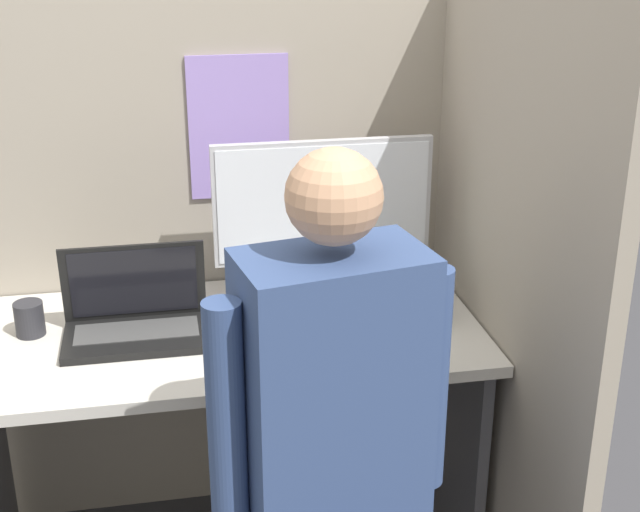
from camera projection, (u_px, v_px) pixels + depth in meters
The scene contains 11 objects.
cubicle_panel_back at pixel (210, 255), 2.56m from camera, with size 1.82×0.05×1.62m.
cubicle_panel_right at pixel (487, 296), 2.31m from camera, with size 0.04×1.27×1.62m.
desk at pixel (224, 396), 2.34m from camera, with size 1.32×0.64×0.74m.
paper_box at pixel (323, 289), 2.45m from camera, with size 0.29×0.21×0.05m.
monitor at pixel (323, 209), 2.36m from camera, with size 0.59×0.20×0.39m.
laptop at pixel (136, 319), 2.23m from camera, with size 0.36×0.21×0.23m.
mouse at pixel (247, 348), 2.15m from camera, with size 0.07×0.05×0.03m.
stapler at pixel (427, 302), 2.36m from camera, with size 0.04×0.17×0.06m.
carrot_toy at pixel (278, 354), 2.10m from camera, with size 0.05×0.12×0.05m.
person at pixel (333, 465), 1.64m from camera, with size 0.47×0.49×1.38m.
pen_cup at pixel (29, 319), 2.23m from camera, with size 0.07×0.07×0.09m.
Camera 1 is at (-0.13, -1.73, 1.77)m, focal length 50.00 mm.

